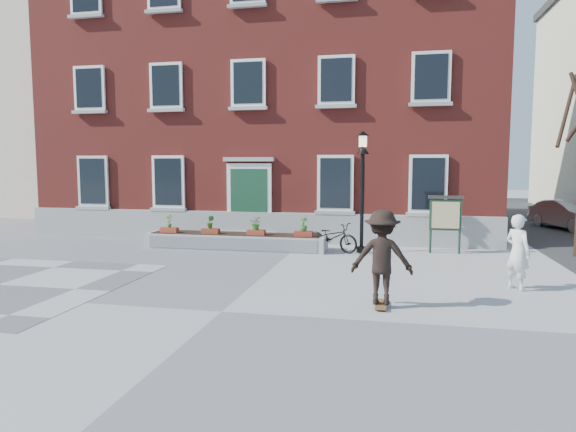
% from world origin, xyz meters
% --- Properties ---
extents(ground, '(100.00, 100.00, 0.00)m').
position_xyz_m(ground, '(0.00, 0.00, 0.00)').
color(ground, '#9A9A9D').
rests_on(ground, ground).
extents(distant_building, '(10.00, 12.00, 13.00)m').
position_xyz_m(distant_building, '(-18.00, 20.00, 6.50)').
color(distant_building, beige).
rests_on(distant_building, ground).
extents(bicycle, '(1.96, 1.31, 0.97)m').
position_xyz_m(bicycle, '(1.30, 7.26, 0.49)').
color(bicycle, black).
rests_on(bicycle, ground).
extents(parked_car, '(2.68, 4.12, 1.28)m').
position_xyz_m(parked_car, '(10.78, 15.05, 0.64)').
color(parked_car, '#A9ABAD').
rests_on(parked_car, ground).
extents(bystander, '(0.73, 0.76, 1.75)m').
position_xyz_m(bystander, '(6.09, 3.10, 0.88)').
color(bystander, silver).
rests_on(bystander, ground).
extents(brick_building, '(18.40, 10.85, 12.60)m').
position_xyz_m(brick_building, '(-2.00, 13.98, 6.30)').
color(brick_building, maroon).
rests_on(brick_building, ground).
extents(planter_assembly, '(6.20, 1.12, 1.15)m').
position_xyz_m(planter_assembly, '(-1.99, 7.18, 0.31)').
color(planter_assembly, '#B6B6B1').
rests_on(planter_assembly, ground).
extents(lamp_post, '(0.40, 0.40, 3.93)m').
position_xyz_m(lamp_post, '(2.26, 7.31, 2.54)').
color(lamp_post, black).
rests_on(lamp_post, ground).
extents(notice_board, '(1.10, 0.16, 1.87)m').
position_xyz_m(notice_board, '(4.90, 7.71, 1.26)').
color(notice_board, '#183120').
rests_on(notice_board, ground).
extents(skateboarder, '(1.24, 0.78, 1.99)m').
position_xyz_m(skateboarder, '(3.07, 0.97, 1.03)').
color(skateboarder, brown).
rests_on(skateboarder, ground).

